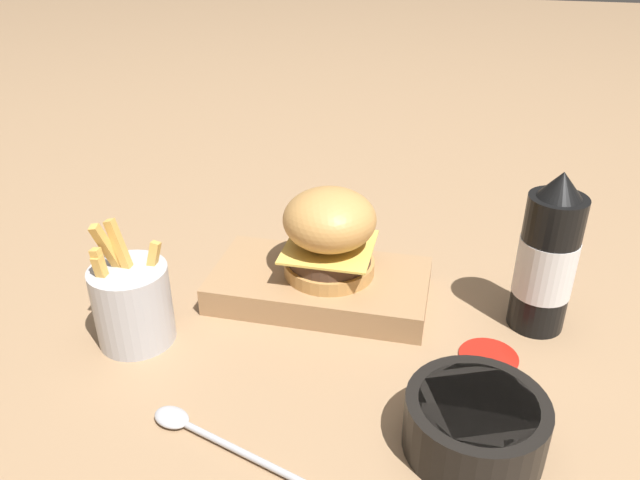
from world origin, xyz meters
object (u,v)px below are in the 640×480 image
spoon (198,430)px  side_bowl (475,423)px  burger (329,233)px  fries_basket (132,303)px  ketchup_bottle (547,260)px  serving_board (320,285)px

spoon → side_bowl: bearing=-152.4°
burger → fries_basket: 0.25m
ketchup_bottle → fries_basket: size_ratio=1.30×
serving_board → burger: bearing=26.7°
side_bowl → spoon: size_ratio=0.75×
fries_basket → spoon: size_ratio=0.86×
serving_board → fries_basket: bearing=-145.3°
serving_board → ketchup_bottle: bearing=0.4°
serving_board → fries_basket: 0.24m
serving_board → ketchup_bottle: 0.28m
serving_board → side_bowl: (0.20, -0.22, 0.01)m
burger → ketchup_bottle: bearing=-0.8°
fries_basket → spoon: bearing=-44.5°
ketchup_bottle → side_bowl: 0.24m
serving_board → burger: size_ratio=2.39×
burger → spoon: size_ratio=0.65×
burger → fries_basket: (-0.21, -0.14, -0.04)m
fries_basket → serving_board: bearing=34.7°
serving_board → burger: burger is taller
spoon → burger: bearing=-87.5°
burger → side_bowl: bearing=-49.8°
burger → fries_basket: bearing=-145.7°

